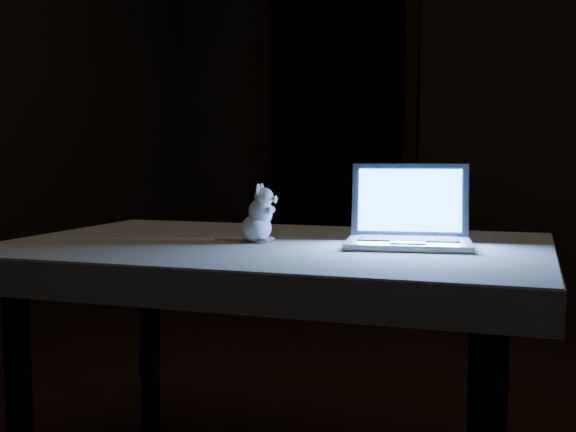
% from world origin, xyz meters
% --- Properties ---
extents(back_wall, '(4.50, 0.04, 2.60)m').
position_xyz_m(back_wall, '(0.00, 2.50, 1.30)').
color(back_wall, black).
rests_on(back_wall, ground).
extents(doorway, '(1.06, 0.36, 2.13)m').
position_xyz_m(doorway, '(-1.10, 2.50, 1.06)').
color(doorway, black).
rests_on(doorway, back_wall).
extents(table, '(1.34, 0.96, 0.67)m').
position_xyz_m(table, '(-0.19, -0.14, 0.33)').
color(table, black).
rests_on(table, floor).
extents(tablecloth, '(1.54, 1.25, 0.08)m').
position_xyz_m(tablecloth, '(-0.14, -0.15, 0.63)').
color(tablecloth, beige).
rests_on(tablecloth, table).
extents(laptop, '(0.35, 0.33, 0.20)m').
position_xyz_m(laptop, '(0.14, -0.08, 0.77)').
color(laptop, '#ACACB1').
rests_on(laptop, tablecloth).
extents(plush_mouse, '(0.12, 0.12, 0.15)m').
position_xyz_m(plush_mouse, '(-0.23, -0.16, 0.75)').
color(plush_mouse, white).
rests_on(plush_mouse, tablecloth).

